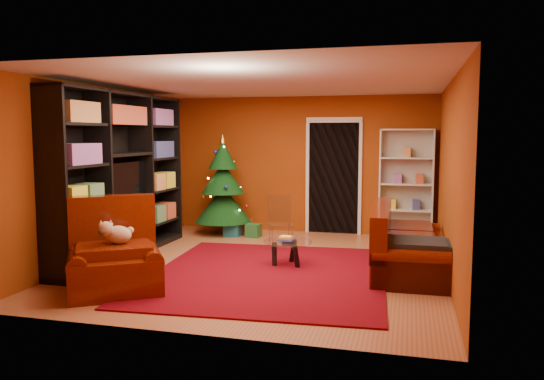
% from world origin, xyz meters
% --- Properties ---
extents(floor, '(5.00, 5.50, 0.05)m').
position_xyz_m(floor, '(0.00, 0.00, -0.03)').
color(floor, '#9D5533').
rests_on(floor, ground).
extents(ceiling, '(5.00, 5.50, 0.05)m').
position_xyz_m(ceiling, '(0.00, 0.00, 2.62)').
color(ceiling, silver).
rests_on(ceiling, wall_back).
extents(wall_back, '(5.00, 0.05, 2.60)m').
position_xyz_m(wall_back, '(0.00, 2.77, 1.30)').
color(wall_back, '#913A0E').
rests_on(wall_back, ground).
extents(wall_left, '(0.05, 5.50, 2.60)m').
position_xyz_m(wall_left, '(-2.52, 0.00, 1.30)').
color(wall_left, '#913A0E').
rests_on(wall_left, ground).
extents(wall_right, '(0.05, 5.50, 2.60)m').
position_xyz_m(wall_right, '(2.52, 0.00, 1.30)').
color(wall_right, '#913A0E').
rests_on(wall_right, ground).
extents(doorway, '(1.06, 0.60, 2.16)m').
position_xyz_m(doorway, '(0.60, 2.73, 1.05)').
color(doorway, black).
rests_on(doorway, floor).
extents(rug, '(3.30, 3.78, 0.02)m').
position_xyz_m(rug, '(0.18, -0.50, 0.01)').
color(rug, '#65030D').
rests_on(rug, floor).
extents(media_unit, '(0.54, 3.27, 2.50)m').
position_xyz_m(media_unit, '(-2.27, -0.04, 1.25)').
color(media_unit, black).
rests_on(media_unit, floor).
extents(christmas_tree, '(1.13, 1.13, 1.90)m').
position_xyz_m(christmas_tree, '(-1.41, 2.15, 0.92)').
color(christmas_tree, black).
rests_on(christmas_tree, floor).
extents(gift_box_teal, '(0.29, 0.29, 0.29)m').
position_xyz_m(gift_box_teal, '(-1.16, 1.97, 0.14)').
color(gift_box_teal, '#14576A').
rests_on(gift_box_teal, floor).
extents(gift_box_green, '(0.27, 0.27, 0.24)m').
position_xyz_m(gift_box_green, '(-0.76, 1.97, 0.12)').
color(gift_box_green, '#1C5828').
rests_on(gift_box_green, floor).
extents(gift_box_red, '(0.30, 0.30, 0.24)m').
position_xyz_m(gift_box_red, '(-1.05, 2.43, 0.12)').
color(gift_box_red, maroon).
rests_on(gift_box_red, floor).
extents(white_bookshelf, '(0.94, 0.35, 2.03)m').
position_xyz_m(white_bookshelf, '(1.94, 2.57, 0.99)').
color(white_bookshelf, white).
rests_on(white_bookshelf, floor).
extents(armchair, '(1.60, 1.60, 0.90)m').
position_xyz_m(armchair, '(-1.42, -1.67, 0.45)').
color(armchair, '#4B1105').
rests_on(armchair, rug).
extents(dog, '(0.50, 0.47, 0.29)m').
position_xyz_m(dog, '(-1.41, -1.60, 0.67)').
color(dog, '#CDAB8E').
rests_on(dog, armchair).
extents(sofa, '(0.99, 2.14, 0.91)m').
position_xyz_m(sofa, '(2.02, 0.14, 0.46)').
color(sofa, '#4B1105').
rests_on(sofa, rug).
extents(coffee_table, '(0.82, 0.82, 0.44)m').
position_xyz_m(coffee_table, '(0.33, 0.02, 0.18)').
color(coffee_table, gray).
rests_on(coffee_table, rug).
extents(acrylic_chair, '(0.54, 0.56, 0.79)m').
position_xyz_m(acrylic_chair, '(-0.04, 1.13, 0.40)').
color(acrylic_chair, '#66605B').
rests_on(acrylic_chair, rug).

